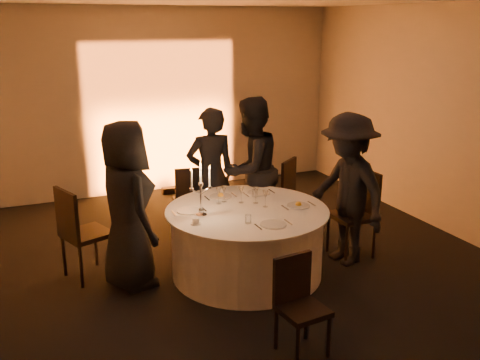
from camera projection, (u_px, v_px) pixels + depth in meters
name	position (u px, v px, depth m)	size (l,w,h in m)	color
floor	(247.00, 273.00, 6.09)	(7.00, 7.00, 0.00)	black
wall_back	(161.00, 101.00, 8.75)	(7.00, 7.00, 0.00)	#B7B3AA
wall_right	(463.00, 124.00, 6.79)	(7.00, 7.00, 0.00)	#B7B3AA
uplighter_fixture	(170.00, 190.00, 8.90)	(0.25, 0.12, 0.10)	black
banquet_table	(247.00, 242.00, 5.98)	(1.80, 1.80, 0.77)	black
chair_left	(79.00, 228.00, 5.79)	(0.59, 0.59, 1.05)	black
chair_back_left	(191.00, 198.00, 6.95)	(0.49, 0.49, 0.98)	black
chair_back_right	(281.00, 189.00, 7.33)	(0.60, 0.60, 0.97)	black
chair_right	(358.00, 208.00, 6.43)	(0.47, 0.47, 1.05)	black
chair_front	(298.00, 300.00, 4.54)	(0.42, 0.42, 0.86)	black
guest_left	(127.00, 206.00, 5.59)	(0.88, 0.57, 1.80)	black
guest_back_left	(211.00, 175.00, 6.81)	(0.64, 0.42, 1.74)	black
guest_back_right	(250.00, 170.00, 6.84)	(0.90, 0.70, 1.86)	black
guest_right	(347.00, 190.00, 6.15)	(1.15, 0.66, 1.78)	black
plate_left	(189.00, 211.00, 5.80)	(0.36, 0.26, 0.01)	white
plate_back_left	(221.00, 196.00, 6.27)	(0.36, 0.26, 0.08)	white
plate_back_right	(259.00, 193.00, 6.41)	(0.35, 0.27, 0.01)	white
plate_right	(298.00, 205.00, 5.96)	(0.36, 0.25, 0.08)	white
plate_front	(273.00, 224.00, 5.41)	(0.35, 0.27, 0.01)	white
coffee_cup	(196.00, 221.00, 5.44)	(0.11, 0.11, 0.07)	white
candelabra	(201.00, 197.00, 5.61)	(0.25, 0.12, 0.59)	silver
wine_glass_a	(224.00, 190.00, 6.07)	(0.07, 0.07, 0.19)	white
wine_glass_b	(256.00, 192.00, 6.03)	(0.07, 0.07, 0.19)	white
wine_glass_c	(219.00, 192.00, 6.01)	(0.07, 0.07, 0.19)	white
wine_glass_d	(265.00, 195.00, 5.90)	(0.07, 0.07, 0.19)	white
wine_glass_e	(241.00, 191.00, 6.04)	(0.07, 0.07, 0.19)	white
tumbler_a	(255.00, 193.00, 6.27)	(0.07, 0.07, 0.09)	white
tumbler_b	(248.00, 219.00, 5.45)	(0.07, 0.07, 0.09)	white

